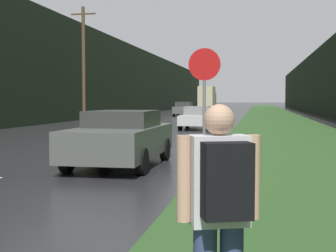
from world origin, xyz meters
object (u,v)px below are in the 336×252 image
object	(u,v)px
delivery_truck	(207,98)
car_passing_far	(198,118)
stop_sign	(204,98)
car_oncoming	(184,109)
car_passing_near	(121,138)
hitchhiker_with_backpack	(220,210)

from	to	relation	value
delivery_truck	car_passing_far	bearing A→B (deg)	-84.61
stop_sign	car_oncoming	xyz separation A→B (m)	(-6.63, 39.30, -1.02)
car_passing_near	delivery_truck	bearing A→B (deg)	-86.02
car_passing_far	delivery_truck	xyz separation A→B (m)	(-4.24, 44.92, 1.29)
car_oncoming	delivery_truck	distance (m)	23.22
car_passing_far	car_oncoming	world-z (taller)	car_oncoming
delivery_truck	car_passing_near	bearing A→B (deg)	-86.02
car_passing_far	delivery_truck	bearing A→B (deg)	-84.61
car_passing_near	car_oncoming	distance (m)	37.94
car_oncoming	delivery_truck	bearing A→B (deg)	90.00
car_passing_far	hitchhiker_with_backpack	bearing A→B (deg)	97.64
stop_sign	car_passing_far	size ratio (longest dim) A/B	0.66
stop_sign	car_oncoming	world-z (taller)	stop_sign
stop_sign	car_passing_far	distance (m)	17.77
stop_sign	delivery_truck	world-z (taller)	delivery_truck
car_passing_near	car_oncoming	world-z (taller)	car_oncoming
car_passing_far	car_oncoming	bearing A→B (deg)	-78.96
stop_sign	delivery_truck	distance (m)	62.84
hitchhiker_with_backpack	car_passing_near	bearing A→B (deg)	91.19
car_passing_near	car_oncoming	size ratio (longest dim) A/B	1.07
stop_sign	car_passing_near	bearing A→B (deg)	146.16
car_passing_near	delivery_truck	distance (m)	61.05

